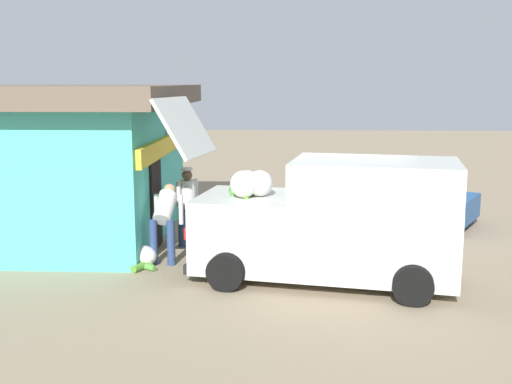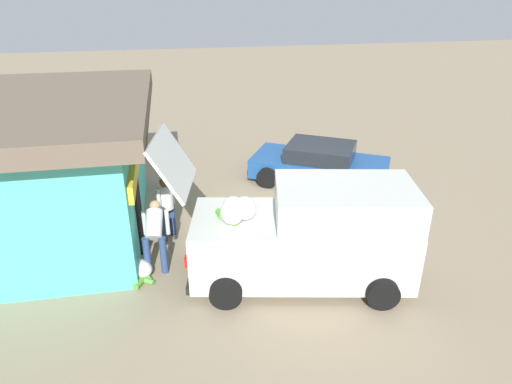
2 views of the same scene
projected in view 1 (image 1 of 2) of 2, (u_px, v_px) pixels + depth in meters
ground_plane at (346, 238)px, 13.26m from camera, size 60.00×60.00×0.00m
storefront_bar at (78, 158)px, 13.24m from camera, size 6.22×4.65×3.27m
delivery_van at (333, 221)px, 10.31m from camera, size 2.78×5.17×3.08m
parked_sedan at (388, 198)px, 14.90m from camera, size 3.47×4.32×1.17m
vendor_standing at (188, 201)px, 12.53m from camera, size 0.48×0.48×1.62m
customer_bending at (165, 216)px, 11.38m from camera, size 0.77×0.58×1.43m
unloaded_banana_pile at (143, 257)px, 11.22m from camera, size 0.84×0.73×0.38m
paint_bucket at (210, 208)px, 15.42m from camera, size 0.32×0.32×0.38m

